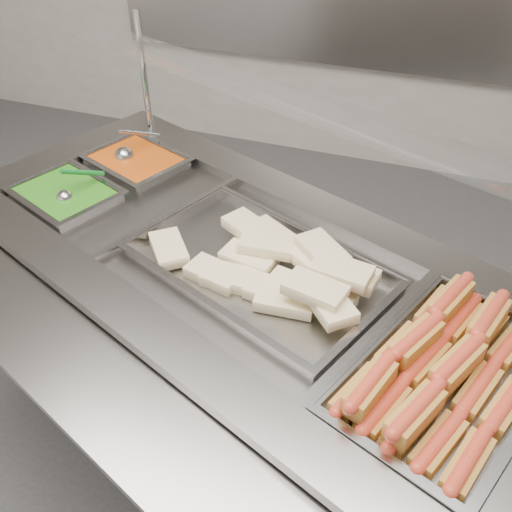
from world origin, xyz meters
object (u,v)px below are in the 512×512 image
(pan_hotdogs, at_px, (447,385))
(ladle, at_px, (125,155))
(pan_wraps, at_px, (259,271))
(steam_counter, at_px, (245,363))
(sneeze_guard, at_px, (298,106))
(serving_spoon, at_px, (68,194))

(pan_hotdogs, distance_m, ladle, 1.25)
(pan_wraps, height_order, ladle, ladle)
(pan_hotdogs, xyz_separation_m, pan_wraps, (-0.49, 0.20, 0.01))
(steam_counter, distance_m, ladle, 0.79)
(steam_counter, distance_m, pan_hotdogs, 0.71)
(sneeze_guard, height_order, pan_hotdogs, sneeze_guard)
(sneeze_guard, relative_size, pan_hotdogs, 2.57)
(pan_hotdogs, xyz_separation_m, serving_spoon, (-1.14, 0.31, 0.05))
(sneeze_guard, distance_m, serving_spoon, 0.76)
(ladle, distance_m, serving_spoon, 0.27)
(ladle, xyz_separation_m, serving_spoon, (-0.04, -0.27, 0.00))
(pan_wraps, bearing_deg, sneeze_guard, 83.01)
(steam_counter, height_order, pan_hotdogs, pan_hotdogs)
(sneeze_guard, xyz_separation_m, ladle, (-0.63, 0.17, -0.34))
(steam_counter, distance_m, sneeze_guard, 0.80)
(sneeze_guard, distance_m, ladle, 0.74)
(ladle, bearing_deg, sneeze_guard, -15.02)
(sneeze_guard, height_order, pan_wraps, sneeze_guard)
(steam_counter, xyz_separation_m, ladle, (-0.55, 0.36, 0.43))
(steam_counter, xyz_separation_m, pan_wraps, (0.05, -0.02, 0.40))
(steam_counter, xyz_separation_m, serving_spoon, (-0.59, 0.09, 0.44))
(sneeze_guard, xyz_separation_m, serving_spoon, (-0.67, -0.10, -0.34))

